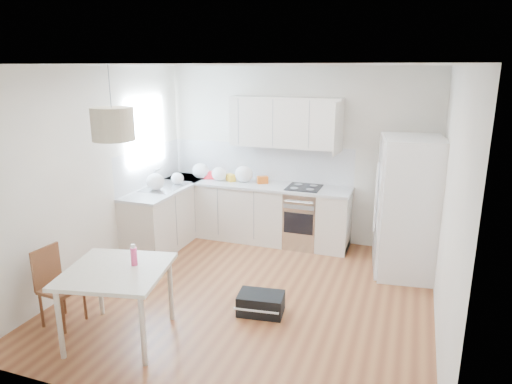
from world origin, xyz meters
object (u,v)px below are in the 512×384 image
Objects in this scene: refrigerator at (409,207)px; dining_table at (117,277)px; dining_chair at (61,287)px; gym_bag at (261,304)px.

refrigerator reaches higher than dining_table.
dining_table is 0.78m from dining_chair.
dining_chair is 2.16m from gym_bag.
dining_table is 1.61m from gym_bag.
dining_chair is (-0.74, 0.02, -0.25)m from dining_table.
dining_chair is (-3.40, -2.58, -0.49)m from refrigerator.
refrigerator is at bearing 32.45° from dining_table.
dining_table is at bearing -142.94° from refrigerator.
gym_bag is at bearing 25.95° from dining_table.
dining_chair is at bearing -162.24° from gym_bag.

